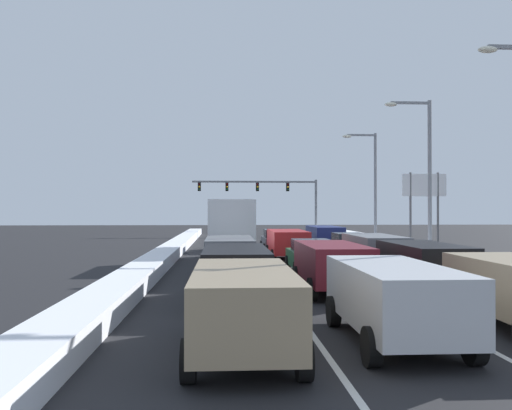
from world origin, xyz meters
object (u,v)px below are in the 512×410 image
Objects in this scene: sedan_white_right_lane_fourth at (349,246)px; sedan_green_center_lane_third at (311,256)px; suv_black_left_lane_second at (235,269)px; traffic_light_gantry at (269,191)px; sedan_navy_left_lane_fifth at (225,240)px; suv_navy_right_lane_fifth at (325,236)px; suv_red_center_lane_fourth at (288,242)px; street_lamp_right_far at (371,179)px; street_lamp_right_mid at (424,166)px; suv_gray_left_lane_third at (230,253)px; suv_maroon_center_lane_second at (332,263)px; box_truck_left_lane_fourth at (231,227)px; suv_black_right_lane_second at (424,262)px; roadside_sign_right at (424,193)px; sedan_charcoal_center_lane_fifth at (277,240)px; suv_tan_left_lane_nearest at (243,303)px; suv_gray_right_lane_third at (375,250)px; suv_silver_center_lane_nearest at (394,296)px.

sedan_green_center_lane_third is at bearing -116.53° from sedan_white_right_lane_fourth.
traffic_light_gantry is (4.67, 43.19, 3.87)m from suv_black_left_lane_second.
traffic_light_gantry is (4.95, 22.90, 4.12)m from sedan_navy_left_lane_fifth.
suv_navy_right_lane_fifth is 1.00× the size of suv_red_center_lane_fourth.
suv_black_left_lane_second is 26.48m from street_lamp_right_far.
street_lamp_right_mid reaches higher than sedan_navy_left_lane_fifth.
suv_gray_left_lane_third is (-6.90, -7.85, 0.25)m from sedan_white_right_lane_fourth.
suv_maroon_center_lane_second is 0.68× the size of box_truck_left_lane_fourth.
suv_black_right_lane_second is 12.07m from sedan_white_right_lane_fourth.
suv_red_center_lane_fourth is at bearing -115.97° from suv_navy_right_lane_fifth.
sedan_green_center_lane_third is at bearing -127.32° from roadside_sign_right.
sedan_charcoal_center_lane_fifth is at bearing -160.70° from suv_navy_right_lane_fifth.
suv_black_left_lane_second is 1.09× the size of sedan_navy_left_lane_fifth.
suv_black_right_lane_second is 0.68× the size of box_truck_left_lane_fourth.
sedan_navy_left_lane_fifth is at bearing 90.78° from suv_black_left_lane_second.
suv_gray_right_lane_third is at bearing 64.53° from suv_tan_left_lane_nearest.
suv_navy_right_lane_fifth is at bearing -178.81° from roadside_sign_right.
street_lamp_right_mid is at bearing 49.73° from suv_black_left_lane_second.
sedan_charcoal_center_lane_fifth is 0.92× the size of suv_tan_left_lane_nearest.
suv_gray_right_lane_third is 14.30m from sedan_navy_left_lane_fifth.
suv_black_right_lane_second and suv_gray_left_lane_third have the same top height.
box_truck_left_lane_fourth is 7.48m from sedan_navy_left_lane_fifth.
street_lamp_right_far is at bearing 17.48° from sedan_navy_left_lane_fifth.
sedan_green_center_lane_third is at bearing -88.20° from sedan_charcoal_center_lane_fifth.
suv_black_right_lane_second is at bearing 49.64° from suv_tan_left_lane_nearest.
suv_maroon_center_lane_second is (0.06, 6.96, 0.00)m from suv_silver_center_lane_nearest.
roadside_sign_right is at bearing 60.88° from suv_gray_right_lane_third.
sedan_green_center_lane_third is at bearing -73.39° from sedan_navy_left_lane_fifth.
suv_black_right_lane_second is 1.00× the size of suv_tan_left_lane_nearest.
sedan_navy_left_lane_fifth is (-6.83, 12.56, -0.25)m from suv_gray_right_lane_third.
suv_black_right_lane_second is at bearing 64.72° from suv_silver_center_lane_nearest.
sedan_white_right_lane_fourth is 6.91m from box_truck_left_lane_fourth.
box_truck_left_lane_fourth reaches higher than suv_maroon_center_lane_second.
sedan_charcoal_center_lane_fifth is 1.00× the size of sedan_navy_left_lane_fifth.
suv_black_right_lane_second is at bearing -89.75° from suv_gray_right_lane_third.
suv_tan_left_lane_nearest is (-3.17, -25.54, 0.25)m from sedan_charcoal_center_lane_fifth.
box_truck_left_lane_fourth is (-6.75, -0.90, 1.14)m from sedan_white_right_lane_fourth.
sedan_white_right_lane_fourth is at bearing 87.86° from suv_gray_right_lane_third.
suv_red_center_lane_fourth is at bearing 80.71° from suv_tan_left_lane_nearest.
suv_tan_left_lane_nearest is at bearing -89.34° from sedan_navy_left_lane_fifth.
box_truck_left_lane_fourth is 0.51× the size of traffic_light_gantry.
suv_tan_left_lane_nearest is 0.89× the size of roadside_sign_right.
street_lamp_right_far reaches higher than suv_red_center_lane_fourth.
suv_navy_right_lane_fifth is 7.01m from sedan_navy_left_lane_fifth.
sedan_green_center_lane_third is 0.92× the size of suv_tan_left_lane_nearest.
sedan_navy_left_lane_fifth is 0.32× the size of traffic_light_gantry.
roadside_sign_right reaches higher than box_truck_left_lane_fourth.
suv_red_center_lane_fourth is 3.42m from box_truck_left_lane_fourth.
street_lamp_right_far reaches higher than suv_gray_right_lane_third.
box_truck_left_lane_fourth reaches higher than suv_tan_left_lane_nearest.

